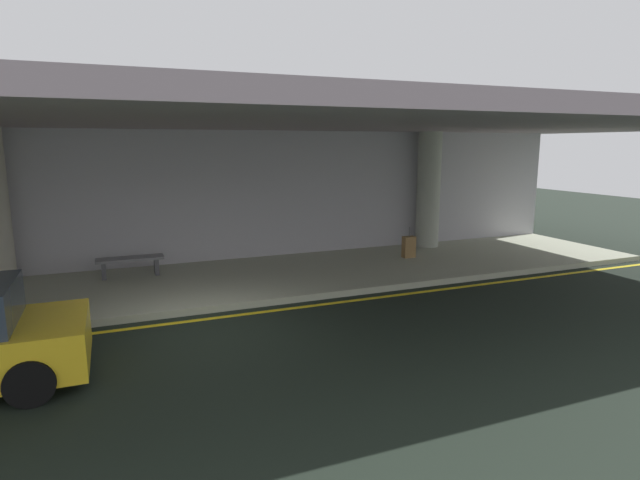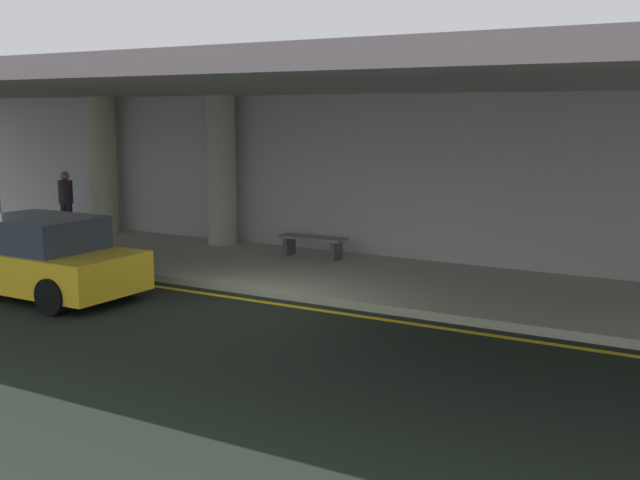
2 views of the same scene
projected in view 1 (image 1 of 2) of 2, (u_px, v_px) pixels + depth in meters
ground_plane at (204, 331)px, 9.48m from camera, size 60.00×60.00×0.00m
sidewalk at (181, 286)px, 12.29m from camera, size 26.00×4.20×0.15m
lane_stripe_yellow at (198, 320)px, 10.09m from camera, size 26.00×0.14×0.01m
support_column_center at (428, 190)px, 16.39m from camera, size 0.74×0.74×3.65m
ceiling_overhang at (176, 119)px, 11.12m from camera, size 28.00×13.20×0.30m
terminal_back_wall at (167, 200)px, 14.00m from camera, size 26.00×0.30×3.80m
suitcase_upright_primary at (409, 247)px, 14.97m from camera, size 0.36×0.22×0.90m
bench_metal at (130, 263)px, 12.81m from camera, size 1.60×0.50×0.48m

